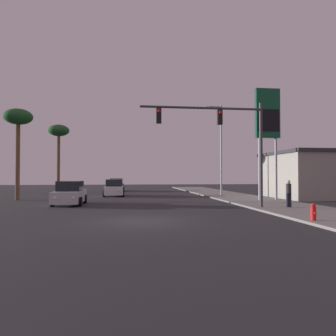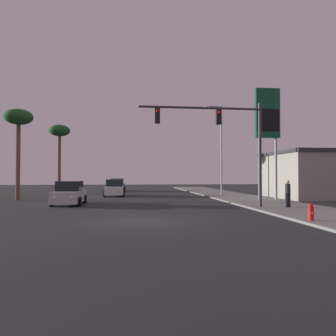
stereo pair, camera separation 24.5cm
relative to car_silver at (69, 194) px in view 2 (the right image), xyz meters
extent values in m
plane|color=#28282B|center=(4.69, -9.03, -0.76)|extent=(120.00, 120.00, 0.00)
cube|color=gray|center=(14.19, 0.97, -0.70)|extent=(5.00, 60.00, 0.12)
cube|color=gray|center=(22.69, 4.53, 1.24)|extent=(10.00, 8.00, 4.00)
cube|color=#2D2D33|center=(22.69, 4.53, 3.39)|extent=(10.30, 8.30, 0.30)
cube|color=#B7B7BC|center=(0.00, -0.04, -0.18)|extent=(1.90, 4.24, 0.80)
cube|color=black|center=(0.00, 0.11, 0.57)|extent=(1.65, 2.04, 0.70)
cylinder|color=black|center=(-0.90, -1.34, -0.44)|extent=(0.24, 0.64, 0.64)
cylinder|color=black|center=(0.90, -1.34, -0.44)|extent=(0.24, 0.64, 0.64)
cylinder|color=black|center=(-0.90, 1.27, -0.44)|extent=(0.24, 0.64, 0.64)
cylinder|color=black|center=(0.90, 1.27, -0.44)|extent=(0.24, 0.64, 0.64)
sphere|color=#F2EACC|center=(-0.56, -2.16, -0.13)|extent=(0.18, 0.18, 0.18)
sphere|color=#F2EACC|center=(0.56, -2.16, -0.13)|extent=(0.18, 0.18, 0.18)
cube|color=silver|center=(2.74, 9.50, -0.18)|extent=(1.87, 4.23, 0.80)
cube|color=black|center=(2.74, 9.65, 0.57)|extent=(1.63, 2.03, 0.70)
cylinder|color=black|center=(1.84, 8.20, -0.44)|extent=(0.24, 0.64, 0.64)
cylinder|color=black|center=(3.64, 8.20, -0.44)|extent=(0.24, 0.64, 0.64)
cylinder|color=black|center=(1.84, 10.80, -0.44)|extent=(0.24, 0.64, 0.64)
cylinder|color=black|center=(3.64, 10.80, -0.44)|extent=(0.24, 0.64, 0.64)
sphere|color=#F2EACC|center=(2.18, 7.38, -0.13)|extent=(0.18, 0.18, 0.18)
sphere|color=#F2EACC|center=(3.30, 7.38, -0.13)|extent=(0.18, 0.18, 0.18)
cube|color=navy|center=(2.66, 19.76, -0.18)|extent=(1.93, 4.25, 0.80)
cube|color=black|center=(2.66, 19.91, 0.57)|extent=(1.66, 2.05, 0.70)
cylinder|color=black|center=(1.76, 18.46, -0.44)|extent=(0.24, 0.64, 0.64)
cylinder|color=black|center=(3.56, 18.46, -0.44)|extent=(0.24, 0.64, 0.64)
cylinder|color=black|center=(1.76, 21.07, -0.44)|extent=(0.24, 0.64, 0.64)
cylinder|color=black|center=(3.56, 21.07, -0.44)|extent=(0.24, 0.64, 0.64)
sphere|color=#F2EACC|center=(2.10, 17.64, -0.13)|extent=(0.18, 0.18, 0.18)
sphere|color=#F2EACC|center=(3.22, 17.64, -0.13)|extent=(0.18, 0.18, 0.18)
cylinder|color=#38383D|center=(12.35, -4.52, 2.61)|extent=(0.20, 0.20, 6.50)
cylinder|color=#38383D|center=(8.58, -4.52, 5.46)|extent=(7.55, 0.14, 0.14)
cube|color=black|center=(9.71, -4.52, 4.91)|extent=(0.30, 0.24, 0.90)
sphere|color=red|center=(9.71, -4.66, 5.18)|extent=(0.20, 0.20, 0.20)
cube|color=black|center=(5.93, -4.52, 4.91)|extent=(0.30, 0.24, 0.90)
sphere|color=red|center=(5.93, -4.66, 5.18)|extent=(0.20, 0.20, 0.20)
cylinder|color=#99999E|center=(13.39, 7.71, 3.86)|extent=(0.18, 0.18, 9.00)
cylinder|color=#99999E|center=(12.69, 7.71, 8.21)|extent=(1.40, 0.10, 0.10)
ellipsoid|color=silver|center=(11.99, 7.71, 8.16)|extent=(0.50, 0.24, 0.20)
cylinder|color=#99999E|center=(14.63, 1.14, 1.86)|extent=(0.20, 0.20, 5.00)
cylinder|color=#99999E|center=(16.03, 1.14, 1.86)|extent=(0.20, 0.20, 5.00)
cube|color=#0F4C2D|center=(15.33, 1.14, 6.36)|extent=(2.00, 0.40, 4.00)
cube|color=black|center=(15.33, 0.93, 5.76)|extent=(1.80, 0.03, 1.80)
cylinder|color=red|center=(12.15, -10.58, -0.34)|extent=(0.24, 0.24, 0.60)
sphere|color=red|center=(12.15, -10.58, 0.02)|extent=(0.20, 0.20, 0.20)
cylinder|color=red|center=(12.15, -10.75, -0.31)|extent=(0.08, 0.10, 0.08)
cylinder|color=#23232D|center=(13.96, -4.73, -0.22)|extent=(0.16, 0.16, 0.85)
cylinder|color=#23232D|center=(14.14, -4.73, -0.22)|extent=(0.16, 0.16, 0.85)
cylinder|color=#262628|center=(14.05, -4.73, 0.51)|extent=(0.32, 0.32, 0.60)
sphere|color=tan|center=(14.05, -4.73, 0.92)|extent=(0.22, 0.22, 0.22)
cylinder|color=brown|center=(-3.83, 14.97, 2.65)|extent=(0.36, 0.36, 6.82)
ellipsoid|color=#1E5123|center=(-3.83, 14.97, 6.53)|extent=(2.40, 2.40, 1.32)
cylinder|color=brown|center=(-5.14, 4.97, 2.54)|extent=(0.36, 0.36, 6.60)
ellipsoid|color=#1E5123|center=(-5.14, 4.97, 6.31)|extent=(2.40, 2.40, 1.32)
camera|label=1|loc=(4.05, -24.03, 1.33)|focal=35.00mm
camera|label=2|loc=(4.29, -24.06, 1.33)|focal=35.00mm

